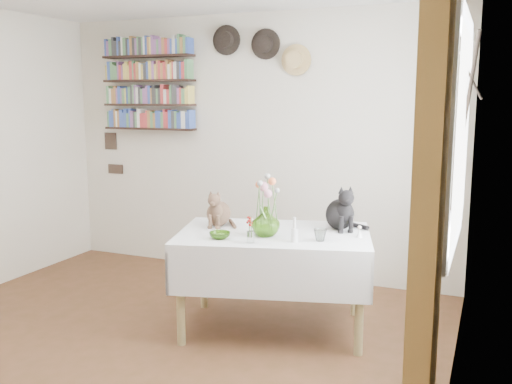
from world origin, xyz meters
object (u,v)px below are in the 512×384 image
at_px(tabby_cat, 219,207).
at_px(bookshelf_unit, 149,84).
at_px(flower_vase, 266,221).
at_px(dining_table, 274,257).
at_px(black_cat, 340,206).

height_order(tabby_cat, bookshelf_unit, bookshelf_unit).
distance_m(flower_vase, bookshelf_unit, 2.43).
bearing_deg(bookshelf_unit, flower_vase, -35.97).
distance_m(dining_table, black_cat, 0.62).
bearing_deg(dining_table, tabby_cat, 173.62).
bearing_deg(tabby_cat, dining_table, -15.26).
bearing_deg(tabby_cat, black_cat, 6.93).
bearing_deg(dining_table, bookshelf_unit, 146.86).
distance_m(black_cat, bookshelf_unit, 2.57).
relative_size(dining_table, black_cat, 4.53).
relative_size(tabby_cat, black_cat, 0.84).
xyz_separation_m(tabby_cat, black_cat, (0.89, 0.25, 0.03)).
height_order(tabby_cat, flower_vase, tabby_cat).
xyz_separation_m(dining_table, black_cat, (0.41, 0.30, 0.36)).
xyz_separation_m(tabby_cat, flower_vase, (0.46, -0.17, -0.04)).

